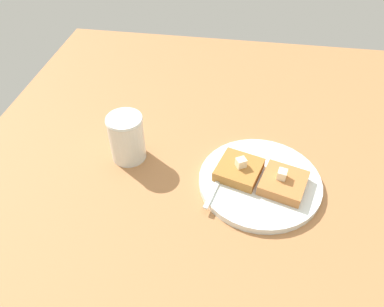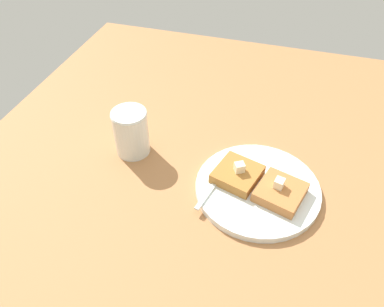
{
  "view_description": "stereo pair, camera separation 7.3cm",
  "coord_description": "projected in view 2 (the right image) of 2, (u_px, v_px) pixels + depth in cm",
  "views": [
    {
      "loc": [
        3.33,
        51.93,
        57.09
      ],
      "look_at": [
        11.66,
        -0.94,
        6.76
      ],
      "focal_mm": 35.0,
      "sensor_mm": 36.0,
      "label": 1
    },
    {
      "loc": [
        -3.82,
        50.29,
        57.09
      ],
      "look_at": [
        11.66,
        -0.94,
        6.76
      ],
      "focal_mm": 35.0,
      "sensor_mm": 36.0,
      "label": 2
    }
  ],
  "objects": [
    {
      "name": "table_surface",
      "position": [
        247.0,
        189.0,
        0.74
      ],
      "size": [
        119.48,
        119.48,
        2.26
      ],
      "primitive_type": "cube",
      "color": "#A66E42",
      "rests_on": "ground"
    },
    {
      "name": "plate",
      "position": [
        257.0,
        188.0,
        0.72
      ],
      "size": [
        23.84,
        23.84,
        1.37
      ],
      "color": "white",
      "rests_on": "table_surface"
    },
    {
      "name": "toast_slice_left",
      "position": [
        280.0,
        192.0,
        0.69
      ],
      "size": [
        10.05,
        10.14,
        2.1
      ],
      "primitive_type": "cube",
      "rotation": [
        0.0,
        0.0,
        -0.29
      ],
      "color": "#B26E39",
      "rests_on": "plate"
    },
    {
      "name": "toast_slice_middle",
      "position": [
        238.0,
        173.0,
        0.72
      ],
      "size": [
        10.05,
        10.14,
        2.1
      ],
      "primitive_type": "cube",
      "rotation": [
        0.0,
        0.0,
        -0.29
      ],
      "color": "#A86C2F",
      "rests_on": "plate"
    },
    {
      "name": "butter_pat_primary",
      "position": [
        279.0,
        183.0,
        0.68
      ],
      "size": [
        2.0,
        2.13,
        1.81
      ],
      "primitive_type": "cube",
      "rotation": [
        0.0,
        0.0,
        1.34
      ],
      "color": "#F9EECB",
      "rests_on": "toast_slice_left"
    },
    {
      "name": "butter_pat_secondary",
      "position": [
        239.0,
        167.0,
        0.71
      ],
      "size": [
        2.38,
        2.32,
        1.81
      ],
      "primitive_type": "cube",
      "rotation": [
        0.0,
        0.0,
        0.53
      ],
      "color": "#F8EAC3",
      "rests_on": "toast_slice_middle"
    },
    {
      "name": "fork",
      "position": [
        219.0,
        177.0,
        0.73
      ],
      "size": [
        5.04,
        15.91,
        0.36
      ],
      "color": "silver",
      "rests_on": "plate"
    },
    {
      "name": "syrup_jar",
      "position": [
        131.0,
        134.0,
        0.78
      ],
      "size": [
        7.37,
        7.37,
        10.18
      ],
      "color": "#57280B",
      "rests_on": "table_surface"
    }
  ]
}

